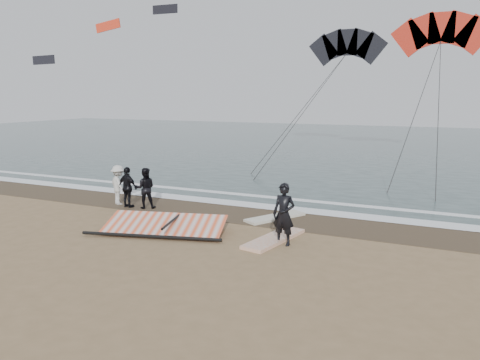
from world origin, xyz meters
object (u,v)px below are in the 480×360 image
Objects in this scene: man_main at (284,214)px; board_cream at (275,217)px; sail_rig at (165,226)px; board_white at (274,239)px.

man_main is 0.78× the size of board_cream.
board_cream is at bearing 119.11° from man_main.
man_main reaches higher than sail_rig.
board_white is (-0.40, 0.27, -0.89)m from man_main.
man_main is at bearing -22.76° from board_white.
sail_rig is (-3.99, -0.35, -0.75)m from man_main.
board_cream is at bearing 120.75° from board_white.
board_white is 0.60× the size of sail_rig.
man_main is 4.07m from sail_rig.
man_main is 0.71× the size of board_white.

